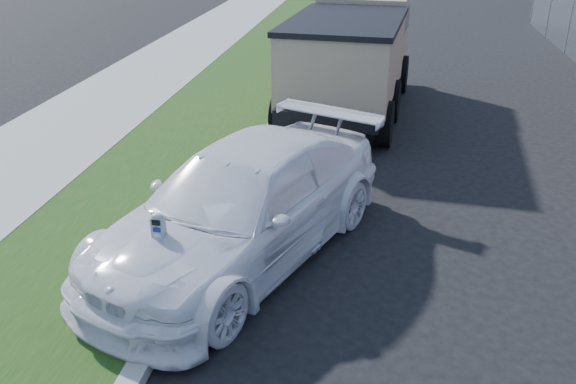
# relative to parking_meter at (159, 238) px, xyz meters

# --- Properties ---
(ground) EXTENTS (120.00, 120.00, 0.00)m
(ground) POSITION_rel_parking_meter_xyz_m (2.72, 0.52, -0.99)
(ground) COLOR black
(ground) RESTS_ON ground
(streetside) EXTENTS (6.12, 50.00, 0.15)m
(streetside) POSITION_rel_parking_meter_xyz_m (-2.85, 2.52, -0.92)
(streetside) COLOR gray
(streetside) RESTS_ON ground
(parking_meter) EXTENTS (0.17, 0.12, 1.21)m
(parking_meter) POSITION_rel_parking_meter_xyz_m (0.00, 0.00, 0.00)
(parking_meter) COLOR #3F4247
(parking_meter) RESTS_ON ground
(white_wagon) EXTENTS (4.16, 5.91, 1.59)m
(white_wagon) POSITION_rel_parking_meter_xyz_m (0.71, 1.51, -0.19)
(white_wagon) COLOR white
(white_wagon) RESTS_ON ground
(dump_truck) EXTENTS (3.02, 6.54, 2.49)m
(dump_truck) POSITION_rel_parking_meter_xyz_m (1.73, 8.90, 0.41)
(dump_truck) COLOR black
(dump_truck) RESTS_ON ground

